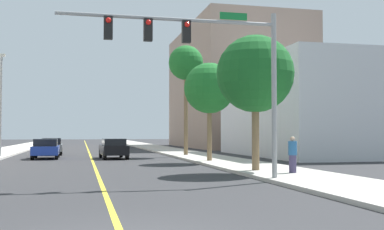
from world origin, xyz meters
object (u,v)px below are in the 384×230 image
palm_mid (209,89)px  car_blue (46,148)px  street_lamp (1,99)px  palm_far (186,64)px  car_black (113,148)px  pedestrian (293,155)px  palm_near (255,74)px  car_gray (52,146)px  traffic_signal_mast (207,53)px

palm_mid → car_blue: bearing=145.1°
street_lamp → palm_far: 14.51m
car_black → pedestrian: pedestrian is taller
street_lamp → palm_near: size_ratio=1.21×
palm_near → car_blue: bearing=124.6°
palm_far → car_gray: bearing=152.5°
traffic_signal_mast → car_gray: bearing=105.7°
street_lamp → palm_mid: street_lamp is taller
street_lamp → traffic_signal_mast: bearing=-63.0°
palm_far → car_blue: palm_far is taller
palm_near → palm_far: (0.15, 16.00, 2.77)m
pedestrian → traffic_signal_mast: bearing=57.3°
palm_near → palm_mid: size_ratio=1.03×
palm_mid → car_black: palm_mid is taller
car_blue → car_gray: bearing=88.8°
palm_far → car_gray: size_ratio=2.17×
street_lamp → palm_mid: (13.94, -9.07, 0.27)m
traffic_signal_mast → car_black: traffic_signal_mast is taller
car_blue → car_gray: size_ratio=1.04×
traffic_signal_mast → street_lamp: size_ratio=1.08×
car_gray → car_black: 8.69m
car_gray → pedestrian: pedestrian is taller
palm_far → traffic_signal_mast: bearing=-100.2°
car_blue → pedestrian: pedestrian is taller
palm_mid → car_black: bearing=131.8°
palm_near → palm_mid: bearing=90.5°
traffic_signal_mast → palm_near: bearing=48.1°
car_black → palm_far: bearing=13.4°
traffic_signal_mast → palm_mid: size_ratio=1.35×
street_lamp → palm_mid: bearing=-33.1°
palm_near → car_blue: palm_near is taller
traffic_signal_mast → car_gray: traffic_signal_mast is taller
car_blue → palm_far: bearing=2.8°
street_lamp → palm_mid: size_ratio=1.25×
car_gray → pedestrian: (11.56, -23.37, 0.19)m
palm_mid → pedestrian: bearing=-83.6°
palm_mid → car_gray: (-10.45, 13.54, -3.98)m
car_gray → car_black: bearing=-58.1°
street_lamp → palm_mid: 16.63m
traffic_signal_mast → car_blue: (-7.17, 19.11, -4.17)m
car_gray → palm_near: bearing=-65.7°
traffic_signal_mast → car_blue: bearing=110.6°
traffic_signal_mast → palm_mid: traffic_signal_mast is taller
car_black → palm_mid: bearing=-50.9°
palm_mid → car_gray: palm_mid is taller
palm_mid → palm_near: bearing=-89.5°
palm_near → car_black: palm_near is taller
car_gray → car_black: size_ratio=0.91×
traffic_signal_mast → car_gray: size_ratio=2.07×
car_blue → traffic_signal_mast: bearing=-70.2°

